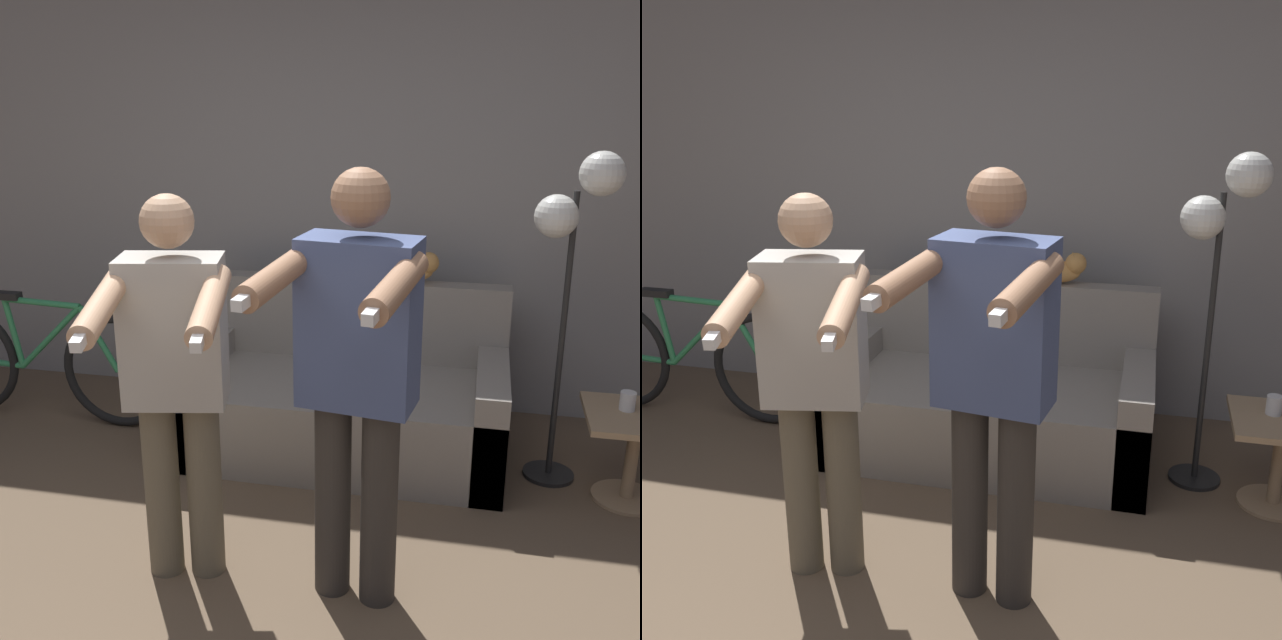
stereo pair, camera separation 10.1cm
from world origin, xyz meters
TOP-DOWN VIEW (x-y plane):
  - wall_back at (0.00, 2.67)m, footprint 10.00×0.05m
  - couch at (0.18, 1.96)m, footprint 1.72×0.88m
  - person_left at (-0.24, 0.72)m, footprint 0.55×0.73m
  - person_right at (0.45, 0.73)m, footprint 0.55×0.72m
  - cat at (0.45, 2.29)m, footprint 0.50×0.13m
  - floor_lamp at (1.28, 1.88)m, footprint 0.38×0.26m
  - side_table at (1.63, 1.72)m, footprint 0.47×0.47m
  - cup at (1.58, 1.76)m, footprint 0.07×0.07m
  - bicycle at (-1.64, 1.95)m, footprint 1.68×0.07m

SIDE VIEW (x-z plane):
  - couch at x=0.18m, z-range -0.16..0.72m
  - side_table at x=1.63m, z-range 0.10..0.55m
  - bicycle at x=-1.64m, z-range -0.03..0.75m
  - cup at x=1.58m, z-range 0.45..0.54m
  - person_left at x=-0.24m, z-range 0.10..1.66m
  - cat at x=0.45m, z-range 0.87..1.04m
  - person_right at x=0.45m, z-range 0.12..1.79m
  - floor_lamp at x=1.28m, z-range 0.48..2.12m
  - wall_back at x=0.00m, z-range 0.00..2.60m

